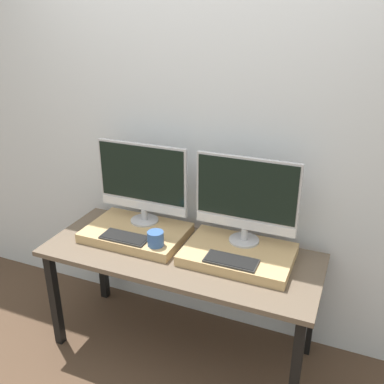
{
  "coord_description": "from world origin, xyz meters",
  "views": [
    {
      "loc": [
        0.89,
        -1.63,
        2.01
      ],
      "look_at": [
        0.0,
        0.5,
        1.02
      ],
      "focal_mm": 40.0,
      "sensor_mm": 36.0,
      "label": 1
    }
  ],
  "objects_px": {
    "mug": "(156,239)",
    "keyboard_right": "(231,261)",
    "monitor_left": "(142,180)",
    "monitor_right": "(246,197)",
    "keyboard_left": "(125,237)"
  },
  "relations": [
    {
      "from": "monitor_left",
      "to": "monitor_right",
      "type": "relative_size",
      "value": 1.0
    },
    {
      "from": "monitor_left",
      "to": "keyboard_left",
      "type": "bearing_deg",
      "value": -90.0
    },
    {
      "from": "keyboard_left",
      "to": "keyboard_right",
      "type": "xyz_separation_m",
      "value": [
        0.66,
        0.0,
        0.0
      ]
    },
    {
      "from": "mug",
      "to": "monitor_right",
      "type": "xyz_separation_m",
      "value": [
        0.45,
        0.24,
        0.24
      ]
    },
    {
      "from": "monitor_left",
      "to": "keyboard_left",
      "type": "height_order",
      "value": "monitor_left"
    },
    {
      "from": "monitor_right",
      "to": "keyboard_right",
      "type": "height_order",
      "value": "monitor_right"
    },
    {
      "from": "keyboard_right",
      "to": "keyboard_left",
      "type": "bearing_deg",
      "value": 180.0
    },
    {
      "from": "monitor_left",
      "to": "monitor_right",
      "type": "xyz_separation_m",
      "value": [
        0.66,
        0.0,
        0.0
      ]
    },
    {
      "from": "monitor_left",
      "to": "mug",
      "type": "distance_m",
      "value": 0.4
    },
    {
      "from": "monitor_left",
      "to": "mug",
      "type": "bearing_deg",
      "value": -49.55
    },
    {
      "from": "monitor_right",
      "to": "keyboard_right",
      "type": "bearing_deg",
      "value": -90.0
    },
    {
      "from": "mug",
      "to": "keyboard_right",
      "type": "relative_size",
      "value": 0.33
    },
    {
      "from": "monitor_right",
      "to": "keyboard_left",
      "type": "bearing_deg",
      "value": -159.9
    },
    {
      "from": "monitor_left",
      "to": "monitor_right",
      "type": "bearing_deg",
      "value": 0.0
    },
    {
      "from": "keyboard_left",
      "to": "keyboard_right",
      "type": "relative_size",
      "value": 1.0
    }
  ]
}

